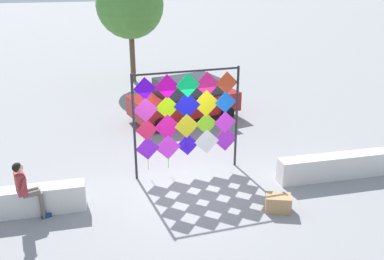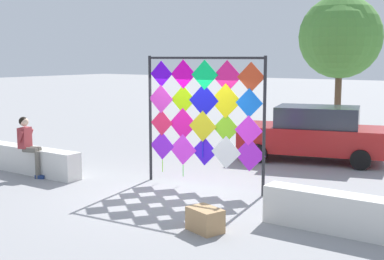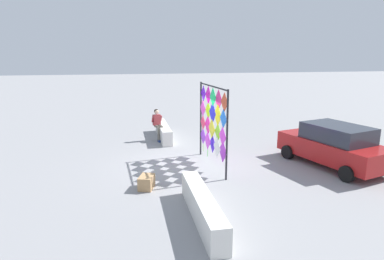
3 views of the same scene
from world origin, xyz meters
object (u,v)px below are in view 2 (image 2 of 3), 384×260
Objects in this scene: cardboard_box_large at (205,220)px; parked_car at (313,133)px; tree_far_right at (340,37)px; kite_display_rack at (204,112)px; seated_vendor at (29,142)px.

parked_car is at bearing 96.53° from cardboard_box_large.
tree_far_right is (-2.13, 12.98, 3.57)m from cardboard_box_large.
kite_display_rack is 4.57m from seated_vendor.
tree_far_right reaches higher than parked_car.
kite_display_rack is at bearing 21.27° from seated_vendor.
parked_car is (5.08, 6.09, -0.10)m from seated_vendor.
kite_display_rack reaches higher than seated_vendor.
kite_display_rack is 3.46m from cardboard_box_large.
parked_car is 7.21× the size of cardboard_box_large.
tree_far_right is (-0.43, 10.41, 2.00)m from kite_display_rack.
kite_display_rack reaches higher than cardboard_box_large.
kite_display_rack is 1.99× the size of seated_vendor.
kite_display_rack is at bearing -101.40° from parked_car.
kite_display_rack is at bearing -87.63° from tree_far_right.
tree_far_right is at bearing 72.68° from seated_vendor.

